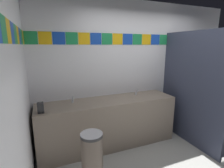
# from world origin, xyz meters

# --- Properties ---
(wall_back) EXTENTS (4.27, 0.09, 2.68)m
(wall_back) POSITION_xyz_m (0.00, 1.49, 1.35)
(wall_back) COLOR silver
(wall_back) RESTS_ON ground_plane
(wall_side) EXTENTS (0.09, 2.91, 2.68)m
(wall_side) POSITION_xyz_m (-2.17, 0.00, 1.35)
(wall_side) COLOR silver
(wall_side) RESTS_ON ground_plane
(vanity_counter) EXTENTS (2.49, 0.62, 0.87)m
(vanity_counter) POSITION_xyz_m (-0.84, 1.15, 0.44)
(vanity_counter) COLOR gray
(vanity_counter) RESTS_ON ground_plane
(faucet_left) EXTENTS (0.04, 0.10, 0.14)m
(faucet_left) POSITION_xyz_m (-1.46, 1.24, 0.93)
(faucet_left) COLOR silver
(faucet_left) RESTS_ON vanity_counter
(faucet_right) EXTENTS (0.04, 0.10, 0.14)m
(faucet_right) POSITION_xyz_m (-0.21, 1.24, 0.93)
(faucet_right) COLOR silver
(faucet_right) RESTS_ON vanity_counter
(soap_dispenser) EXTENTS (0.09, 0.09, 0.16)m
(soap_dispenser) POSITION_xyz_m (-1.96, 0.96, 0.95)
(soap_dispenser) COLOR black
(soap_dispenser) RESTS_ON vanity_counter
(stall_divider) EXTENTS (0.92, 1.49, 2.09)m
(stall_divider) POSITION_xyz_m (0.79, 0.45, 1.05)
(stall_divider) COLOR #33384C
(stall_divider) RESTS_ON ground_plane
(toilet) EXTENTS (0.39, 0.49, 0.74)m
(toilet) POSITION_xyz_m (1.26, 0.95, 0.30)
(toilet) COLOR white
(toilet) RESTS_ON ground_plane
(trash_bin) EXTENTS (0.29, 0.29, 0.75)m
(trash_bin) POSITION_xyz_m (-1.38, 0.32, 0.37)
(trash_bin) COLOR brown
(trash_bin) RESTS_ON ground_plane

